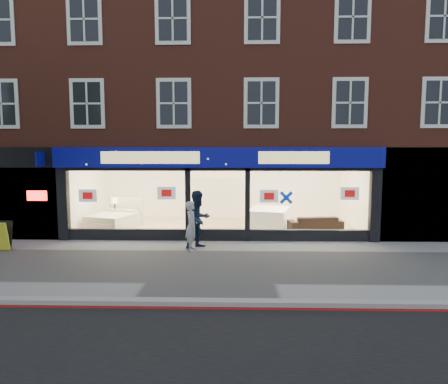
{
  "coord_description": "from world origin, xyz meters",
  "views": [
    {
      "loc": [
        0.58,
        -10.89,
        3.21
      ],
      "look_at": [
        0.24,
        2.5,
        1.79
      ],
      "focal_mm": 32.0,
      "sensor_mm": 36.0,
      "label": 1
    }
  ],
  "objects_px": {
    "pedestrian_blue": "(199,219)",
    "sofa": "(315,223)",
    "mattress_stack": "(269,218)",
    "a_board": "(1,236)",
    "pedestrian_grey": "(192,226)",
    "display_bed": "(114,220)"
  },
  "relations": [
    {
      "from": "pedestrian_blue",
      "to": "sofa",
      "type": "bearing_deg",
      "value": -16.52
    },
    {
      "from": "mattress_stack",
      "to": "a_board",
      "type": "distance_m",
      "value": 9.61
    },
    {
      "from": "mattress_stack",
      "to": "pedestrian_blue",
      "type": "xyz_separation_m",
      "value": [
        -2.57,
        -3.17,
        0.47
      ]
    },
    {
      "from": "sofa",
      "to": "pedestrian_grey",
      "type": "height_order",
      "value": "pedestrian_grey"
    },
    {
      "from": "display_bed",
      "to": "sofa",
      "type": "xyz_separation_m",
      "value": [
        7.96,
        -0.54,
        -0.02
      ]
    },
    {
      "from": "a_board",
      "to": "pedestrian_blue",
      "type": "distance_m",
      "value": 6.35
    },
    {
      "from": "mattress_stack",
      "to": "pedestrian_grey",
      "type": "distance_m",
      "value": 4.47
    },
    {
      "from": "pedestrian_grey",
      "to": "pedestrian_blue",
      "type": "height_order",
      "value": "pedestrian_blue"
    },
    {
      "from": "a_board",
      "to": "pedestrian_blue",
      "type": "bearing_deg",
      "value": 5.21
    },
    {
      "from": "mattress_stack",
      "to": "sofa",
      "type": "relative_size",
      "value": 1.1
    },
    {
      "from": "sofa",
      "to": "pedestrian_blue",
      "type": "bearing_deg",
      "value": 21.38
    },
    {
      "from": "mattress_stack",
      "to": "pedestrian_blue",
      "type": "distance_m",
      "value": 4.11
    },
    {
      "from": "mattress_stack",
      "to": "sofa",
      "type": "distance_m",
      "value": 1.89
    },
    {
      "from": "pedestrian_grey",
      "to": "pedestrian_blue",
      "type": "xyz_separation_m",
      "value": [
        0.2,
        0.32,
        0.15
      ]
    },
    {
      "from": "display_bed",
      "to": "mattress_stack",
      "type": "xyz_separation_m",
      "value": [
        6.25,
        0.26,
        0.06
      ]
    },
    {
      "from": "sofa",
      "to": "mattress_stack",
      "type": "bearing_deg",
      "value": -32.72
    },
    {
      "from": "sofa",
      "to": "pedestrian_grey",
      "type": "bearing_deg",
      "value": 23.43
    },
    {
      "from": "display_bed",
      "to": "pedestrian_grey",
      "type": "height_order",
      "value": "pedestrian_grey"
    },
    {
      "from": "display_bed",
      "to": "pedestrian_blue",
      "type": "bearing_deg",
      "value": -19.83
    },
    {
      "from": "a_board",
      "to": "display_bed",
      "type": "bearing_deg",
      "value": 52.95
    },
    {
      "from": "mattress_stack",
      "to": "sofa",
      "type": "height_order",
      "value": "mattress_stack"
    },
    {
      "from": "mattress_stack",
      "to": "pedestrian_grey",
      "type": "relative_size",
      "value": 1.41
    }
  ]
}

